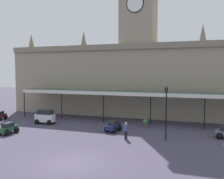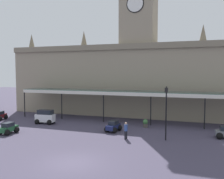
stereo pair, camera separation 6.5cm
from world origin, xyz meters
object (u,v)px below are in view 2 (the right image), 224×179
object	(u,v)px
car_navy_sedan	(113,127)
pedestrian_beside_cars	(126,130)
planter_by_canopy	(145,123)
car_maroon_sedan	(0,116)
planter_near_kerb	(47,115)
victorian_lamppost	(166,107)
car_green_sedan	(8,129)
car_white_van	(45,117)

from	to	relation	value
car_navy_sedan	pedestrian_beside_cars	xyz separation A→B (m)	(2.16, -2.60, 0.41)
car_navy_sedan	planter_by_canopy	size ratio (longest dim) A/B	2.23
car_maroon_sedan	planter_near_kerb	size ratio (longest dim) A/B	2.26
victorian_lamppost	car_navy_sedan	bearing A→B (deg)	163.75
pedestrian_beside_cars	victorian_lamppost	world-z (taller)	victorian_lamppost
car_green_sedan	car_white_van	distance (m)	5.62
planter_by_canopy	car_green_sedan	bearing A→B (deg)	-149.59
car_navy_sedan	car_maroon_sedan	xyz separation A→B (m)	(-16.68, 1.18, 0.00)
car_maroon_sedan	victorian_lamppost	bearing A→B (deg)	-7.31
planter_near_kerb	pedestrian_beside_cars	bearing A→B (deg)	-26.66
victorian_lamppost	planter_by_canopy	xyz separation A→B (m)	(-2.94, 4.85, -2.70)
pedestrian_beside_cars	planter_near_kerb	bearing A→B (deg)	153.34
planter_near_kerb	planter_by_canopy	distance (m)	14.06
victorian_lamppost	planter_near_kerb	size ratio (longest dim) A/B	5.38
car_white_van	planter_by_canopy	xyz separation A→B (m)	(12.30, 2.11, -0.32)
car_green_sedan	car_navy_sedan	world-z (taller)	same
car_white_van	planter_by_canopy	size ratio (longest dim) A/B	2.56
victorian_lamppost	planter_by_canopy	distance (m)	6.28
car_maroon_sedan	victorian_lamppost	xyz separation A→B (m)	(22.55, -2.89, 2.69)
car_navy_sedan	victorian_lamppost	size ratio (longest dim) A/B	0.41
car_white_van	victorian_lamppost	distance (m)	15.67
pedestrian_beside_cars	planter_by_canopy	world-z (taller)	pedestrian_beside_cars
car_white_van	pedestrian_beside_cars	distance (m)	12.10
car_white_van	pedestrian_beside_cars	bearing A→B (deg)	-17.45
car_green_sedan	car_maroon_sedan	size ratio (longest dim) A/B	0.96
car_maroon_sedan	victorian_lamppost	distance (m)	22.89
car_navy_sedan	pedestrian_beside_cars	bearing A→B (deg)	-50.25
planter_near_kerb	car_green_sedan	bearing A→B (deg)	-83.63
car_maroon_sedan	planter_near_kerb	distance (m)	6.27
car_navy_sedan	pedestrian_beside_cars	world-z (taller)	pedestrian_beside_cars
car_green_sedan	car_maroon_sedan	distance (m)	8.68
car_white_van	planter_by_canopy	bearing A→B (deg)	9.75
victorian_lamppost	car_maroon_sedan	bearing A→B (deg)	172.69
car_green_sedan	planter_near_kerb	distance (m)	8.65
victorian_lamppost	planter_by_canopy	world-z (taller)	victorian_lamppost
car_green_sedan	planter_by_canopy	world-z (taller)	car_green_sedan
planter_near_kerb	planter_by_canopy	bearing A→B (deg)	-3.78
car_green_sedan	victorian_lamppost	world-z (taller)	victorian_lamppost
car_maroon_sedan	victorian_lamppost	world-z (taller)	victorian_lamppost
pedestrian_beside_cars	car_maroon_sedan	bearing A→B (deg)	168.64
car_white_van	car_navy_sedan	bearing A→B (deg)	-6.24
planter_near_kerb	planter_by_canopy	size ratio (longest dim) A/B	1.00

